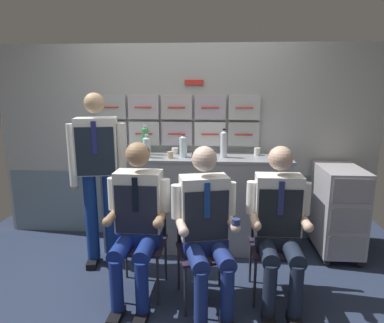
{
  "coord_description": "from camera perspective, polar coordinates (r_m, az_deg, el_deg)",
  "views": [
    {
      "loc": [
        0.34,
        -2.36,
        1.7
      ],
      "look_at": [
        0.14,
        0.54,
        1.06
      ],
      "focal_mm": 31.74,
      "sensor_mm": 36.0,
      "label": 1
    }
  ],
  "objects": [
    {
      "name": "ground",
      "position": [
        2.93,
        -3.75,
        -23.42
      ],
      "size": [
        4.8,
        4.8,
        0.04
      ],
      "primitive_type": "cube",
      "color": "#27324B"
    },
    {
      "name": "galley_bulkhead",
      "position": [
        3.8,
        -1.3,
        2.69
      ],
      "size": [
        4.2,
        0.14,
        2.15
      ],
      "color": "#AEB1B0",
      "rests_on": "ground"
    },
    {
      "name": "galley_counter",
      "position": [
        3.65,
        0.71,
        -6.74
      ],
      "size": [
        1.93,
        0.53,
        1.0
      ],
      "color": "#9A9DA6",
      "rests_on": "ground"
    },
    {
      "name": "service_trolley",
      "position": [
        3.78,
        23.27,
        -7.25
      ],
      "size": [
        0.4,
        0.65,
        0.92
      ],
      "color": "black",
      "rests_on": "ground"
    },
    {
      "name": "folding_chair_left",
      "position": [
        2.97,
        -8.32,
        -11.32
      ],
      "size": [
        0.41,
        0.41,
        0.83
      ],
      "color": "#2D2D33",
      "rests_on": "ground"
    },
    {
      "name": "crew_member_left",
      "position": [
        2.76,
        -9.23,
        -8.9
      ],
      "size": [
        0.51,
        0.63,
        1.28
      ],
      "color": "black",
      "rests_on": "ground"
    },
    {
      "name": "folding_chair_center",
      "position": [
        2.82,
        1.63,
        -12.49
      ],
      "size": [
        0.49,
        0.49,
        0.83
      ],
      "color": "#2D2D33",
      "rests_on": "ground"
    },
    {
      "name": "crew_member_center",
      "position": [
        2.61,
        2.38,
        -10.17
      ],
      "size": [
        0.52,
        0.68,
        1.27
      ],
      "color": "black",
      "rests_on": "ground"
    },
    {
      "name": "folding_chair_right",
      "position": [
        2.96,
        13.7,
        -11.63
      ],
      "size": [
        0.4,
        0.41,
        0.83
      ],
      "color": "#2D2D33",
      "rests_on": "ground"
    },
    {
      "name": "crew_member_right",
      "position": [
        2.75,
        14.43,
        -9.5
      ],
      "size": [
        0.5,
        0.61,
        1.26
      ],
      "color": "black",
      "rests_on": "ground"
    },
    {
      "name": "crew_member_standing",
      "position": [
        3.27,
        -15.51,
        -0.8
      ],
      "size": [
        0.52,
        0.31,
        1.65
      ],
      "color": "black",
      "rests_on": "ground"
    },
    {
      "name": "water_bottle_blue_cap",
      "position": [
        3.62,
        -7.87,
        3.53
      ],
      "size": [
        0.07,
        0.07,
        0.31
      ],
      "color": "#469855",
      "rests_on": "galley_counter"
    },
    {
      "name": "water_bottle_short",
      "position": [
        3.45,
        -1.47,
        2.61
      ],
      "size": [
        0.08,
        0.08,
        0.24
      ],
      "color": "silver",
      "rests_on": "galley_counter"
    },
    {
      "name": "water_bottle_tall",
      "position": [
        3.44,
        5.35,
        2.97
      ],
      "size": [
        0.07,
        0.07,
        0.29
      ],
      "color": "white",
      "rests_on": "galley_counter"
    },
    {
      "name": "water_bottle_clear",
      "position": [
        3.46,
        -7.62,
        2.46
      ],
      "size": [
        0.08,
        0.08,
        0.23
      ],
      "color": "silver",
      "rests_on": "galley_counter"
    },
    {
      "name": "coffee_cup_spare",
      "position": [
        3.42,
        -3.66,
        1.16
      ],
      "size": [
        0.06,
        0.06,
        0.07
      ],
      "color": "tan",
      "rests_on": "galley_counter"
    },
    {
      "name": "coffee_cup_white",
      "position": [
        3.61,
        10.9,
        1.67
      ],
      "size": [
        0.06,
        0.06,
        0.08
      ],
      "color": "silver",
      "rests_on": "galley_counter"
    },
    {
      "name": "paper_cup_blue",
      "position": [
        3.64,
        -2.88,
        1.84
      ],
      "size": [
        0.07,
        0.07,
        0.06
      ],
      "color": "silver",
      "rests_on": "galley_counter"
    }
  ]
}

